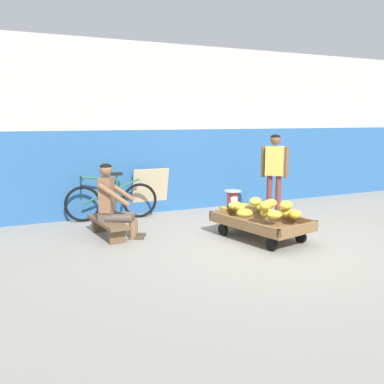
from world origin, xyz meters
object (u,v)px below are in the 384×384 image
(plastic_crate, at_px, (232,216))
(customer_adult, at_px, (275,167))
(low_bench, at_px, (108,225))
(bicycle_near_left, at_px, (112,200))
(weighing_scale, at_px, (233,199))
(banana_cart, at_px, (261,224))
(sign_board, at_px, (150,191))
(vendor_seated, at_px, (113,201))

(plastic_crate, height_order, customer_adult, customer_adult)
(low_bench, relative_size, customer_adult, 0.74)
(bicycle_near_left, bearing_deg, weighing_scale, -33.98)
(customer_adult, bearing_deg, plastic_crate, -176.05)
(plastic_crate, xyz_separation_m, weighing_scale, (0.00, -0.00, 0.30))
(banana_cart, relative_size, customer_adult, 1.04)
(banana_cart, relative_size, low_bench, 1.41)
(low_bench, bearing_deg, plastic_crate, -2.41)
(sign_board, bearing_deg, low_bench, -130.89)
(banana_cart, bearing_deg, weighing_scale, 86.16)
(banana_cart, relative_size, vendor_seated, 1.40)
(customer_adult, bearing_deg, vendor_seated, -179.78)
(plastic_crate, distance_m, bicycle_near_left, 2.18)
(weighing_scale, height_order, sign_board, sign_board)
(low_bench, bearing_deg, vendor_seated, -27.32)
(low_bench, height_order, vendor_seated, vendor_seated)
(banana_cart, height_order, plastic_crate, banana_cart)
(bicycle_near_left, height_order, sign_board, sign_board)
(banana_cart, xyz_separation_m, weighing_scale, (0.07, 0.97, 0.21))
(plastic_crate, distance_m, weighing_scale, 0.30)
(plastic_crate, height_order, weighing_scale, weighing_scale)
(plastic_crate, bearing_deg, banana_cart, -93.84)
(banana_cart, distance_m, plastic_crate, 0.98)
(banana_cart, relative_size, weighing_scale, 5.30)
(sign_board, relative_size, customer_adult, 0.57)
(vendor_seated, bearing_deg, customer_adult, 0.22)
(vendor_seated, bearing_deg, banana_cart, -27.07)
(low_bench, bearing_deg, bicycle_near_left, 72.87)
(vendor_seated, distance_m, customer_adult, 2.99)
(low_bench, bearing_deg, banana_cart, -27.08)
(vendor_seated, bearing_deg, low_bench, 152.68)
(banana_cart, height_order, weighing_scale, weighing_scale)
(weighing_scale, bearing_deg, banana_cart, -93.84)
(banana_cart, distance_m, low_bench, 2.34)
(vendor_seated, xyz_separation_m, plastic_crate, (2.07, -0.05, -0.42))
(vendor_seated, bearing_deg, plastic_crate, -1.39)
(sign_board, bearing_deg, bicycle_near_left, -165.91)
(plastic_crate, relative_size, bicycle_near_left, 0.22)
(bicycle_near_left, bearing_deg, plastic_crate, -33.96)
(low_bench, height_order, sign_board, sign_board)
(vendor_seated, xyz_separation_m, weighing_scale, (2.07, -0.05, -0.11))
(plastic_crate, xyz_separation_m, sign_board, (-1.00, 1.42, 0.29))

